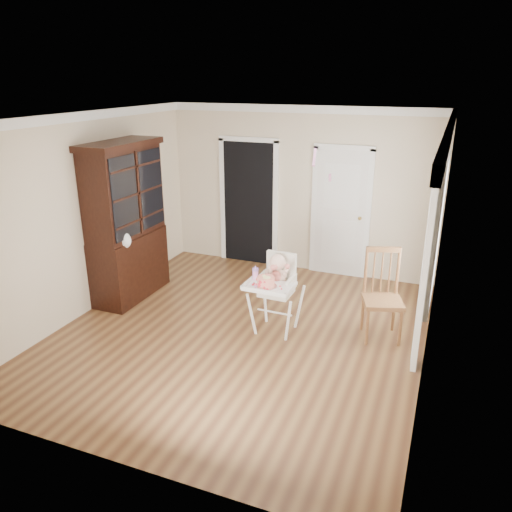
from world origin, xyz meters
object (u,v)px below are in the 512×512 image
at_px(cake, 266,282).
at_px(dining_chair, 382,298).
at_px(china_cabinet, 126,222).
at_px(sippy_cup, 255,273).
at_px(high_chair, 276,285).

height_order(cake, dining_chair, dining_chair).
xyz_separation_m(cake, china_cabinet, (-2.35, 0.54, 0.35)).
distance_m(cake, sippy_cup, 0.26).
relative_size(high_chair, dining_chair, 0.92).
xyz_separation_m(high_chair, dining_chair, (1.27, 0.36, -0.12)).
bearing_deg(china_cabinet, high_chair, -6.39).
relative_size(china_cabinet, dining_chair, 2.01).
relative_size(sippy_cup, china_cabinet, 0.08).
relative_size(high_chair, cake, 3.81).
relative_size(cake, sippy_cup, 1.47).
bearing_deg(dining_chair, cake, -172.66).
height_order(high_chair, sippy_cup, high_chair).
bearing_deg(high_chair, china_cabinet, 175.10).
xyz_separation_m(sippy_cup, dining_chair, (1.51, 0.46, -0.28)).
relative_size(cake, dining_chair, 0.24).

